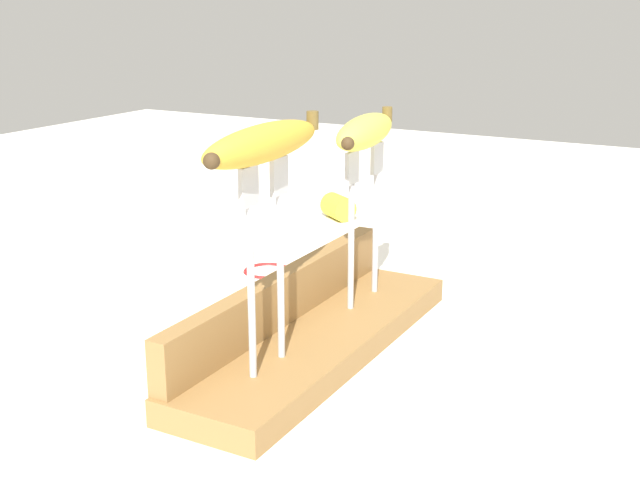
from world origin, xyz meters
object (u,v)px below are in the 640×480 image
at_px(fork_stand_left, 270,249).
at_px(wire_coil, 267,269).
at_px(fork_stand_right, 368,211).
at_px(fork_fallen_near, 259,221).
at_px(banana_raised_left, 268,143).
at_px(banana_chunk_near, 338,207).
at_px(banana_raised_right, 369,132).

relative_size(fork_stand_left, wire_coil, 2.98).
height_order(fork_stand_left, fork_stand_right, fork_stand_left).
bearing_deg(fork_fallen_near, banana_raised_left, -146.10).
distance_m(banana_chunk_near, wire_coil, 0.31).
bearing_deg(banana_chunk_near, fork_fallen_near, 131.55).
relative_size(fork_stand_right, fork_fallen_near, 1.29).
bearing_deg(fork_fallen_near, banana_raised_right, -131.74).
relative_size(fork_stand_left, fork_stand_right, 1.10).
bearing_deg(fork_stand_right, banana_raised_left, -180.00).
xyz_separation_m(banana_raised_left, banana_raised_right, (0.21, -0.00, -0.02)).
bearing_deg(fork_fallen_near, fork_stand_left, -146.10).
bearing_deg(wire_coil, banana_chunk_near, 8.68).
height_order(fork_stand_left, banana_raised_left, banana_raised_left).
xyz_separation_m(fork_stand_left, fork_stand_right, (0.21, 0.00, -0.01)).
bearing_deg(fork_stand_left, fork_stand_right, 0.00).
distance_m(fork_stand_right, banana_raised_left, 0.24).
distance_m(fork_stand_right, banana_raised_right, 0.09).
bearing_deg(banana_chunk_near, fork_stand_left, -158.01).
xyz_separation_m(fork_stand_right, fork_fallen_near, (0.32, 0.35, -0.13)).
bearing_deg(fork_stand_right, banana_chunk_near, 31.49).
height_order(fork_stand_left, wire_coil, fork_stand_left).
xyz_separation_m(banana_raised_left, wire_coil, (0.31, 0.20, -0.24)).
distance_m(fork_stand_right, wire_coil, 0.26).
bearing_deg(banana_chunk_near, fork_stand_right, -148.51).
relative_size(fork_stand_right, banana_raised_right, 1.03).
bearing_deg(banana_chunk_near, wire_coil, -171.32).
xyz_separation_m(fork_stand_left, banana_raised_left, (-0.00, -0.00, 0.10)).
xyz_separation_m(banana_raised_right, banana_chunk_near, (0.41, 0.25, -0.21)).
xyz_separation_m(fork_stand_left, fork_fallen_near, (0.53, 0.35, -0.14)).
height_order(fork_stand_right, banana_raised_left, banana_raised_left).
height_order(fork_fallen_near, wire_coil, same).
relative_size(fork_stand_right, banana_chunk_near, 2.63).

